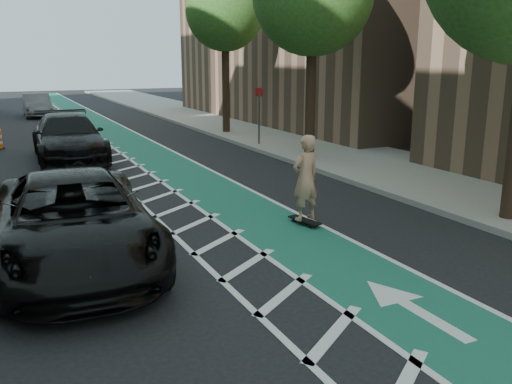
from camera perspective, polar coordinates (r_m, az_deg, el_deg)
ground at (r=9.44m, az=-9.30°, el=-9.06°), size 120.00×120.00×0.00m
bike_lane at (r=19.49m, az=-9.31°, el=2.92°), size 2.00×90.00×0.01m
buffer_strip at (r=19.13m, az=-13.62°, el=2.50°), size 1.40×90.00×0.01m
sidewalk_right at (r=22.17m, az=7.03°, el=4.49°), size 5.00×90.00×0.15m
curb_right at (r=20.95m, az=1.37°, el=4.06°), size 0.12×90.00×0.16m
tree_r_d at (r=26.54m, az=-3.06°, el=18.44°), size 4.20×4.20×7.90m
sign_post at (r=22.80m, az=0.32°, el=8.09°), size 0.35×0.08×2.47m
skateboard at (r=12.27m, az=5.14°, el=-3.00°), size 0.40×0.92×0.12m
skateboarder at (r=12.02m, az=5.24°, el=1.49°), size 0.77×0.57×1.92m
suv_near at (r=10.29m, az=-18.61°, el=-2.87°), size 3.03×5.99×1.62m
suv_far at (r=21.05m, az=-19.14°, el=5.44°), size 2.50×5.84×1.68m
car_grey at (r=37.98m, az=-22.06°, el=8.47°), size 1.58×4.47×1.47m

